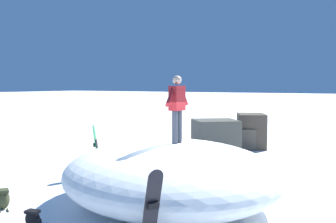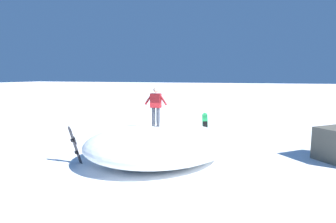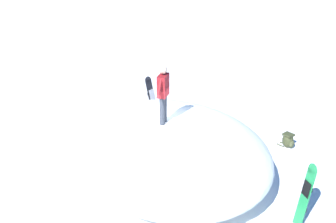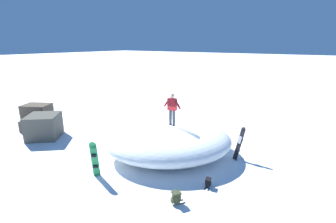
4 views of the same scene
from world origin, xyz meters
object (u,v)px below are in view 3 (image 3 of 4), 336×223
(snowboard_primary_upright, at_px, (306,195))
(backpack_far, at_px, (238,129))
(snowboard_secondary_upright, at_px, (152,99))
(snowboarder_standing, at_px, (163,91))
(backpack_near, at_px, (288,140))

(snowboard_primary_upright, height_order, backpack_far, snowboard_primary_upright)
(snowboard_primary_upright, relative_size, snowboard_secondary_upright, 1.02)
(snowboard_primary_upright, distance_m, backpack_far, 4.73)
(snowboarder_standing, height_order, backpack_near, snowboarder_standing)
(snowboarder_standing, bearing_deg, snowboard_primary_upright, 69.69)
(snowboard_primary_upright, distance_m, backpack_near, 3.82)
(snowboard_primary_upright, bearing_deg, backpack_near, -173.85)
(snowboarder_standing, bearing_deg, backpack_far, 148.60)
(snowboard_primary_upright, height_order, backpack_near, snowboard_primary_upright)
(snowboarder_standing, distance_m, backpack_near, 4.64)
(snowboard_primary_upright, distance_m, snowboard_secondary_upright, 6.71)
(snowboard_secondary_upright, bearing_deg, snowboard_primary_upright, 48.73)
(snowboarder_standing, height_order, backpack_far, snowboarder_standing)
(snowboarder_standing, relative_size, snowboard_secondary_upright, 1.00)
(snowboard_secondary_upright, xyz_separation_m, backpack_far, (0.19, 3.04, -0.64))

